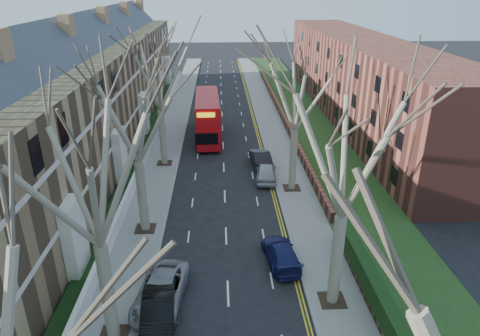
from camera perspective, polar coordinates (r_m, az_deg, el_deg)
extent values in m
cube|color=slate|center=(52.23, -8.98, 5.26)|extent=(3.00, 102.00, 0.12)
cube|color=slate|center=(52.29, 4.26, 5.51)|extent=(3.00, 102.00, 0.12)
cube|color=olive|center=(44.92, -20.41, 7.65)|extent=(9.00, 78.00, 10.00)
cube|color=#33353E|center=(43.82, -21.54, 15.20)|extent=(4.67, 78.00, 4.67)
cube|color=silver|center=(44.19, -14.60, 6.10)|extent=(0.12, 78.00, 0.35)
cube|color=silver|center=(43.32, -15.08, 10.51)|extent=(0.12, 78.00, 0.35)
cube|color=brown|center=(57.33, 15.65, 11.43)|extent=(8.00, 54.00, 10.00)
cube|color=brown|center=(56.15, 5.54, 7.28)|extent=(0.35, 54.00, 0.90)
cube|color=white|center=(44.79, -12.10, 2.67)|extent=(0.30, 78.00, 1.00)
cube|color=#1D3814|center=(52.99, 9.12, 5.62)|extent=(6.00, 102.00, 0.06)
cylinder|color=#746A53|center=(21.83, -17.23, -15.63)|extent=(0.64, 0.64, 5.25)
cube|color=#2D2116|center=(23.52, -16.43, -20.60)|extent=(1.40, 1.40, 0.05)
cylinder|color=#746A53|center=(30.10, -12.91, -3.77)|extent=(0.64, 0.64, 5.07)
cube|color=#2D2116|center=(31.31, -12.49, -7.88)|extent=(1.40, 1.40, 0.05)
cylinder|color=#746A53|center=(40.99, -10.27, 4.02)|extent=(0.60, 0.60, 5.25)
cube|color=#2D2116|center=(41.92, -10.01, 0.66)|extent=(1.40, 1.40, 0.05)
cylinder|color=#746A53|center=(23.49, 12.73, -11.95)|extent=(0.64, 0.64, 5.25)
cube|color=#2D2116|center=(25.07, 12.18, -16.83)|extent=(1.40, 1.40, 0.05)
cylinder|color=#746A53|center=(35.56, 7.09, 1.01)|extent=(0.60, 0.60, 5.07)
cube|color=#2D2116|center=(36.59, 6.90, -2.64)|extent=(1.40, 1.40, 0.05)
cube|color=#A90C11|center=(48.35, -4.30, 5.75)|extent=(2.91, 11.20, 2.22)
cube|color=#A90C11|center=(47.75, -4.38, 8.17)|extent=(2.89, 10.65, 2.02)
cube|color=black|center=(48.21, -4.32, 6.26)|extent=(2.90, 10.31, 0.91)
cube|color=black|center=(47.72, -4.38, 8.29)|extent=(2.89, 10.09, 0.91)
imported|color=black|center=(23.27, -10.80, -18.37)|extent=(1.92, 4.78, 1.55)
imported|color=gray|center=(24.49, -10.50, -15.94)|extent=(3.08, 5.60, 1.48)
imported|color=#16194F|center=(27.26, 5.50, -11.27)|extent=(2.32, 4.66, 1.30)
imported|color=#9D9EA6|center=(37.90, 3.47, -0.50)|extent=(2.19, 4.61, 1.52)
imported|color=black|center=(40.86, 2.74, 1.35)|extent=(1.99, 4.74, 1.52)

